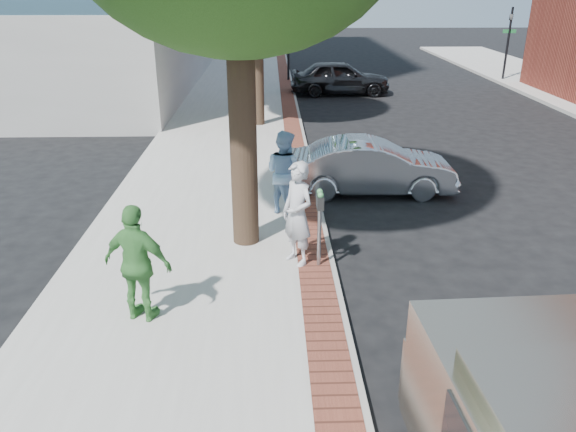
{
  "coord_description": "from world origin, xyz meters",
  "views": [
    {
      "loc": [
        -0.08,
        -8.45,
        5.02
      ],
      "look_at": [
        0.21,
        0.66,
        1.2
      ],
      "focal_mm": 35.0,
      "sensor_mm": 36.0,
      "label": 1
    }
  ],
  "objects_px": {
    "person_gray": "(298,214)",
    "bg_car": "(340,78)",
    "person_officer": "(284,172)",
    "person_green": "(138,264)",
    "sedan_silver": "(372,167)",
    "parking_meter": "(320,213)"
  },
  "relations": [
    {
      "from": "person_gray",
      "to": "bg_car",
      "type": "xyz_separation_m",
      "value": [
        2.86,
        17.64,
        -0.33
      ]
    },
    {
      "from": "person_green",
      "to": "bg_car",
      "type": "xyz_separation_m",
      "value": [
        5.35,
        19.44,
        -0.3
      ]
    },
    {
      "from": "person_green",
      "to": "sedan_silver",
      "type": "distance_m",
      "value": 7.49
    },
    {
      "from": "person_green",
      "to": "sedan_silver",
      "type": "bearing_deg",
      "value": -109.23
    },
    {
      "from": "person_green",
      "to": "sedan_silver",
      "type": "relative_size",
      "value": 0.45
    },
    {
      "from": "person_gray",
      "to": "person_officer",
      "type": "relative_size",
      "value": 1.03
    },
    {
      "from": "person_gray",
      "to": "person_green",
      "type": "distance_m",
      "value": 3.08
    },
    {
      "from": "person_officer",
      "to": "person_green",
      "type": "distance_m",
      "value": 4.89
    },
    {
      "from": "bg_car",
      "to": "person_officer",
      "type": "bearing_deg",
      "value": 168.56
    },
    {
      "from": "parking_meter",
      "to": "bg_car",
      "type": "bearing_deg",
      "value": 82.1
    },
    {
      "from": "sedan_silver",
      "to": "bg_car",
      "type": "bearing_deg",
      "value": -1.8
    },
    {
      "from": "parking_meter",
      "to": "bg_car",
      "type": "height_order",
      "value": "parking_meter"
    },
    {
      "from": "person_officer",
      "to": "sedan_silver",
      "type": "xyz_separation_m",
      "value": [
        2.26,
        1.61,
        -0.41
      ]
    },
    {
      "from": "person_gray",
      "to": "sedan_silver",
      "type": "xyz_separation_m",
      "value": [
        2.08,
        4.11,
        -0.44
      ]
    },
    {
      "from": "parking_meter",
      "to": "person_green",
      "type": "distance_m",
      "value": 3.34
    },
    {
      "from": "parking_meter",
      "to": "person_gray",
      "type": "bearing_deg",
      "value": 161.8
    },
    {
      "from": "person_green",
      "to": "bg_car",
      "type": "bearing_deg",
      "value": -86.92
    },
    {
      "from": "person_gray",
      "to": "person_officer",
      "type": "xyz_separation_m",
      "value": [
        -0.18,
        2.51,
        -0.03
      ]
    },
    {
      "from": "person_gray",
      "to": "bg_car",
      "type": "bearing_deg",
      "value": 134.56
    },
    {
      "from": "person_gray",
      "to": "bg_car",
      "type": "height_order",
      "value": "person_gray"
    },
    {
      "from": "parking_meter",
      "to": "person_officer",
      "type": "height_order",
      "value": "person_officer"
    },
    {
      "from": "parking_meter",
      "to": "bg_car",
      "type": "relative_size",
      "value": 0.32
    }
  ]
}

